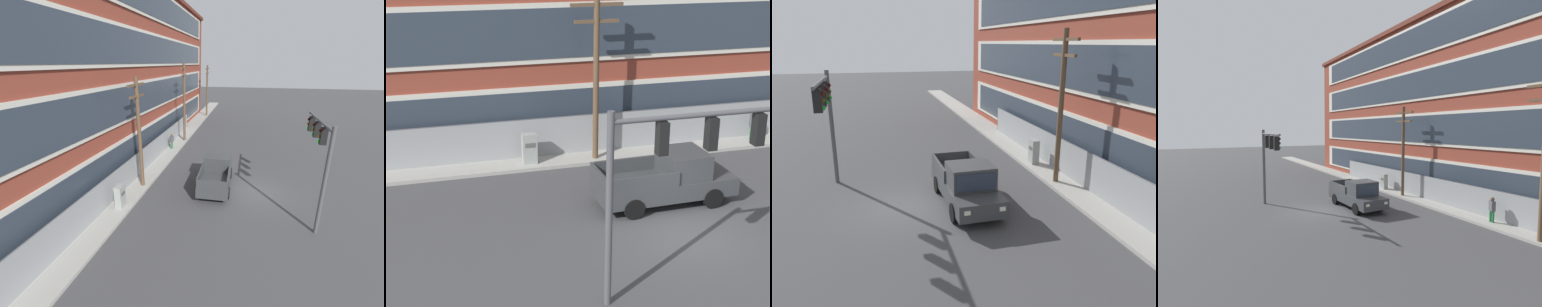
# 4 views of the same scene
# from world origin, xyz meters

# --- Properties ---
(ground_plane) EXTENTS (160.00, 160.00, 0.00)m
(ground_plane) POSITION_xyz_m (0.00, 0.00, 0.00)
(ground_plane) COLOR #424244
(sidewalk_building_side) EXTENTS (80.00, 1.97, 0.16)m
(sidewalk_building_side) POSITION_xyz_m (0.00, 8.42, 0.08)
(sidewalk_building_side) COLOR #9E9B93
(sidewalk_building_side) RESTS_ON ground
(brick_mill_building) EXTENTS (51.65, 9.33, 15.22)m
(brick_mill_building) POSITION_xyz_m (3.55, 13.77, 7.62)
(brick_mill_building) COLOR brown
(brick_mill_building) RESTS_ON ground
(chain_link_fence) EXTENTS (29.20, 0.06, 2.00)m
(chain_link_fence) POSITION_xyz_m (1.86, 8.87, 1.02)
(chain_link_fence) COLOR gray
(chain_link_fence) RESTS_ON ground
(traffic_signal_mast) EXTENTS (5.24, 0.43, 5.70)m
(traffic_signal_mast) POSITION_xyz_m (-2.26, -2.91, 4.16)
(traffic_signal_mast) COLOR #4C4C51
(traffic_signal_mast) RESTS_ON ground
(pickup_truck_dark_grey) EXTENTS (5.52, 2.21, 2.08)m
(pickup_truck_dark_grey) POSITION_xyz_m (0.40, 2.86, 0.97)
(pickup_truck_dark_grey) COLOR #383A3D
(pickup_truck_dark_grey) RESTS_ON ground
(utility_pole_near_corner) EXTENTS (2.34, 0.26, 7.59)m
(utility_pole_near_corner) POSITION_xyz_m (-0.96, 7.93, 4.22)
(utility_pole_near_corner) COLOR brown
(utility_pole_near_corner) RESTS_ON ground
(electrical_cabinet) EXTENTS (0.65, 0.44, 1.55)m
(electrical_cabinet) POSITION_xyz_m (-4.01, 8.07, 0.78)
(electrical_cabinet) COLOR #939993
(electrical_cabinet) RESTS_ON ground
(pedestrian_near_cabinet) EXTENTS (0.46, 0.39, 1.69)m
(pedestrian_near_cabinet) POSITION_xyz_m (7.43, 8.27, 0.97)
(pedestrian_near_cabinet) COLOR #236B38
(pedestrian_near_cabinet) RESTS_ON ground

